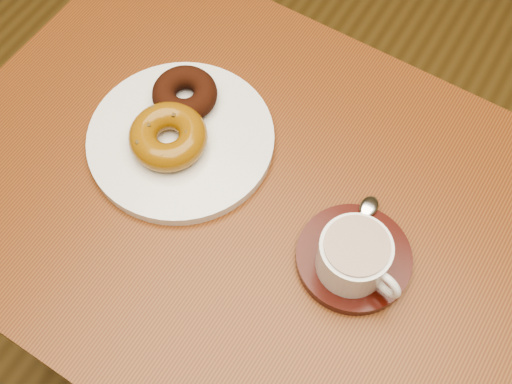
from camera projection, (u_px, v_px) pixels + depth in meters
The scene contains 7 objects.
cafe_table at pixel (245, 232), 0.97m from camera, with size 0.86×0.65×0.79m.
donut_plate at pixel (181, 139), 0.89m from camera, with size 0.26×0.26×0.02m, color white.
donut_cinnamon at pixel (185, 94), 0.89m from camera, with size 0.09×0.09×0.03m, color black.
donut_caramel at pixel (168, 136), 0.86m from camera, with size 0.14×0.14×0.04m.
saucer at pixel (353, 258), 0.80m from camera, with size 0.15×0.15×0.02m, color #320B06.
coffee_cup at pixel (355, 256), 0.76m from camera, with size 0.11×0.09×0.06m.
teaspoon at pixel (364, 211), 0.82m from camera, with size 0.03×0.10×0.01m.
Camera 1 is at (-0.04, -0.13, 1.55)m, focal length 45.00 mm.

